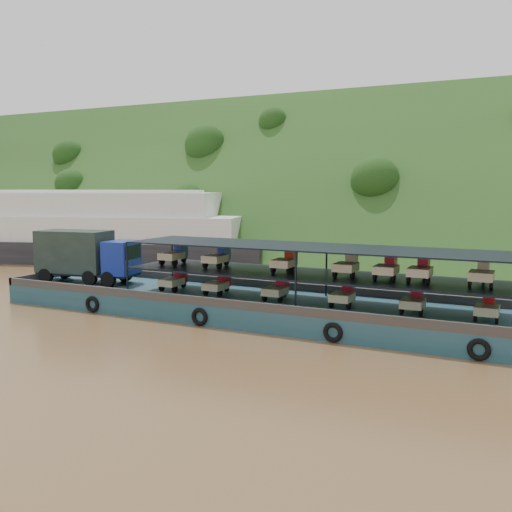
% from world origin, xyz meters
% --- Properties ---
extents(ground, '(160.00, 160.00, 0.00)m').
position_xyz_m(ground, '(0.00, 0.00, 0.00)').
color(ground, brown).
rests_on(ground, ground).
extents(hillside, '(140.00, 39.60, 39.60)m').
position_xyz_m(hillside, '(0.00, 36.00, 0.00)').
color(hillside, '#1F3D16').
rests_on(hillside, ground).
extents(cargo_barge, '(35.00, 7.18, 4.88)m').
position_xyz_m(cargo_barge, '(-1.21, -1.35, 1.22)').
color(cargo_barge, '#15424A').
rests_on(cargo_barge, ground).
extents(passenger_ferry, '(38.79, 19.74, 7.63)m').
position_xyz_m(passenger_ferry, '(-27.72, 15.71, 3.30)').
color(passenger_ferry, black).
rests_on(passenger_ferry, ground).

